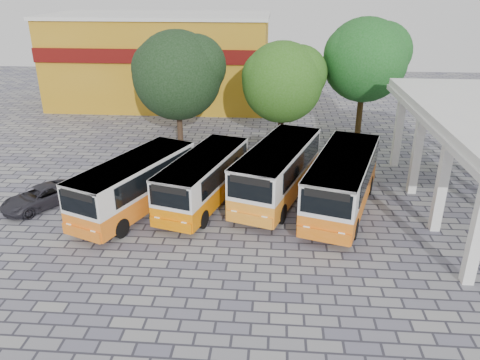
# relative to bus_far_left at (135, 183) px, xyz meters

# --- Properties ---
(ground) EXTENTS (90.00, 90.00, 0.00)m
(ground) POSITION_rel_bus_far_left_xyz_m (7.07, -2.62, -1.62)
(ground) COLOR slate
(ground) RESTS_ON ground
(shophouse_block) EXTENTS (20.40, 10.40, 8.30)m
(shophouse_block) POSITION_rel_bus_far_left_xyz_m (-3.93, 23.37, 2.54)
(shophouse_block) COLOR #AE7B14
(shophouse_block) RESTS_ON ground
(bus_far_left) EXTENTS (5.13, 8.33, 2.80)m
(bus_far_left) POSITION_rel_bus_far_left_xyz_m (0.00, 0.00, 0.00)
(bus_far_left) COLOR orange
(bus_far_left) RESTS_ON ground
(bus_centre_left) EXTENTS (4.25, 7.97, 2.71)m
(bus_centre_left) POSITION_rel_bus_far_left_xyz_m (3.40, 1.10, -0.05)
(bus_centre_left) COLOR orange
(bus_centre_left) RESTS_ON ground
(bus_centre_right) EXTENTS (5.00, 8.85, 3.00)m
(bus_centre_right) POSITION_rel_bus_far_left_xyz_m (7.29, 2.15, 0.11)
(bus_centre_right) COLOR orange
(bus_centre_right) RESTS_ON ground
(bus_far_right) EXTENTS (4.88, 8.90, 3.02)m
(bus_far_right) POSITION_rel_bus_far_left_xyz_m (10.60, 0.91, 0.13)
(bus_far_right) COLOR orange
(bus_far_right) RESTS_ON ground
(tree_left) EXTENTS (6.66, 6.34, 8.08)m
(tree_left) POSITION_rel_bus_far_left_xyz_m (0.10, 11.61, 3.50)
(tree_left) COLOR #442F20
(tree_left) RESTS_ON ground
(tree_middle) EXTENTS (6.01, 5.72, 7.38)m
(tree_middle) POSITION_rel_bus_far_left_xyz_m (7.55, 11.74, 3.08)
(tree_middle) COLOR black
(tree_middle) RESTS_ON ground
(tree_right) EXTENTS (6.37, 6.06, 8.84)m
(tree_right) POSITION_rel_bus_far_left_xyz_m (13.50, 13.76, 4.39)
(tree_right) COLOR #3B2910
(tree_right) RESTS_ON ground
(parked_car) EXTENTS (3.82, 4.42, 1.13)m
(parked_car) POSITION_rel_bus_far_left_xyz_m (-5.26, 0.11, -1.06)
(parked_car) COLOR #24232B
(parked_car) RESTS_ON ground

